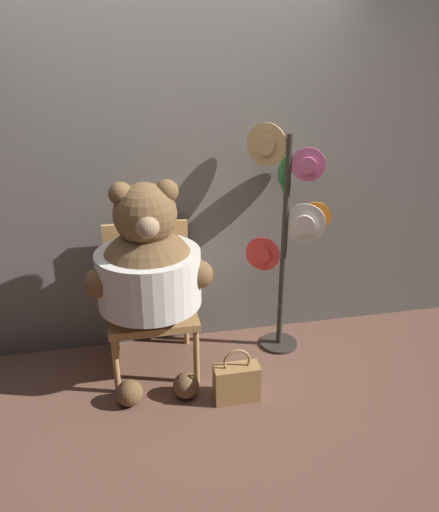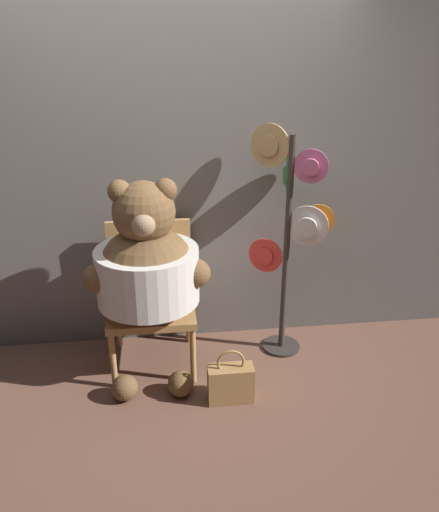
{
  "view_description": "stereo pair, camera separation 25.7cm",
  "coord_description": "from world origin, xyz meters",
  "px_view_note": "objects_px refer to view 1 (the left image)",
  "views": [
    {
      "loc": [
        -0.33,
        -2.82,
        2.12
      ],
      "look_at": [
        0.29,
        0.17,
        0.81
      ],
      "focal_mm": 35.0,
      "sensor_mm": 36.0,
      "label": 1
    },
    {
      "loc": [
        -0.07,
        -2.86,
        2.12
      ],
      "look_at": [
        0.29,
        0.17,
        0.81
      ],
      "focal_mm": 35.0,
      "sensor_mm": 36.0,
      "label": 2
    }
  ],
  "objects_px": {
    "teddy_bear": "(149,272)",
    "handbag_on_ground": "(237,382)",
    "chair": "(150,294)",
    "hat_display_rack": "(287,224)"
  },
  "relations": [
    {
      "from": "chair",
      "to": "handbag_on_ground",
      "type": "relative_size",
      "value": 2.64
    },
    {
      "from": "chair",
      "to": "handbag_on_ground",
      "type": "xyz_separation_m",
      "value": [
        0.48,
        -0.56,
        -0.39
      ]
    },
    {
      "from": "chair",
      "to": "handbag_on_ground",
      "type": "bearing_deg",
      "value": -49.34
    },
    {
      "from": "teddy_bear",
      "to": "handbag_on_ground",
      "type": "xyz_separation_m",
      "value": [
        0.49,
        -0.38,
        -0.65
      ]
    },
    {
      "from": "hat_display_rack",
      "to": "handbag_on_ground",
      "type": "distance_m",
      "value": 1.11
    },
    {
      "from": "teddy_bear",
      "to": "hat_display_rack",
      "type": "xyz_separation_m",
      "value": [
        0.97,
        0.19,
        0.18
      ]
    },
    {
      "from": "chair",
      "to": "hat_display_rack",
      "type": "relative_size",
      "value": 0.6
    },
    {
      "from": "handbag_on_ground",
      "to": "hat_display_rack",
      "type": "bearing_deg",
      "value": 49.59
    },
    {
      "from": "hat_display_rack",
      "to": "handbag_on_ground",
      "type": "relative_size",
      "value": 4.37
    },
    {
      "from": "teddy_bear",
      "to": "handbag_on_ground",
      "type": "relative_size",
      "value": 3.65
    }
  ]
}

